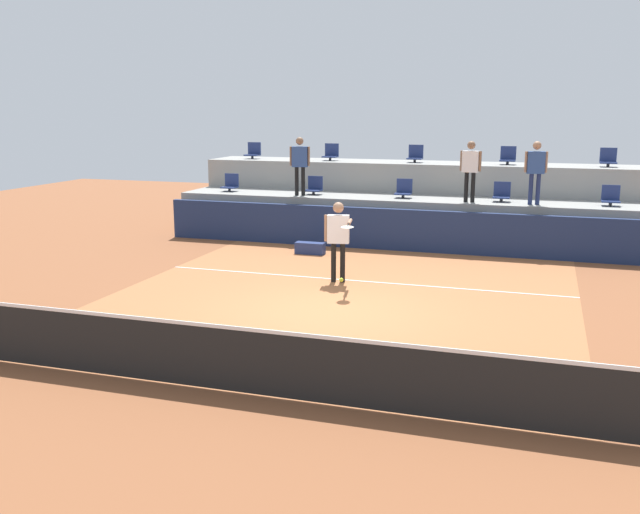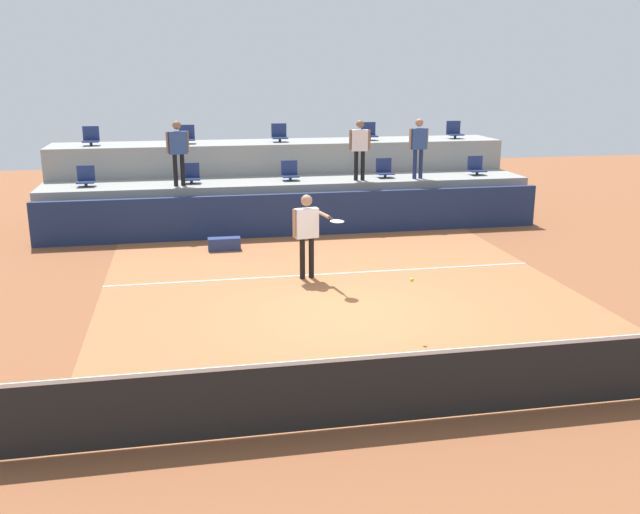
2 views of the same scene
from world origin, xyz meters
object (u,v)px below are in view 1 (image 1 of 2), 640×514
object	(u,v)px
spectator_in_grey	(536,167)
tennis_ball	(341,280)
stadium_chair_lower_right	(502,193)
stadium_chair_upper_far_left	(253,152)
stadium_chair_upper_right	(508,157)
stadium_chair_lower_left	(314,187)
stadium_chair_lower_far_right	(611,197)
stadium_chair_upper_left	(331,153)
stadium_chair_upper_center	(415,155)
tennis_player	(338,234)
spectator_leaning_on_rail	(470,166)
stadium_chair_lower_far_left	(231,184)
spectator_in_white	(300,161)
equipment_bag	(310,248)
stadium_chair_upper_far_right	(608,159)
stadium_chair_lower_center	(404,190)

from	to	relation	value
spectator_in_grey	tennis_ball	xyz separation A→B (m)	(-2.82, -8.12, -1.27)
stadium_chair_lower_right	stadium_chair_upper_far_left	bearing A→B (deg)	167.19
stadium_chair_lower_right	stadium_chair_upper_right	distance (m)	1.99
stadium_chair_lower_left	stadium_chair_lower_far_right	xyz separation A→B (m)	(7.95, 0.00, 0.00)
stadium_chair_upper_left	tennis_ball	distance (m)	10.91
stadium_chair_upper_center	stadium_chair_upper_right	size ratio (longest dim) A/B	1.00
stadium_chair_lower_left	stadium_chair_upper_far_left	distance (m)	3.33
tennis_player	spectator_leaning_on_rail	world-z (taller)	spectator_leaning_on_rail
spectator_in_grey	tennis_ball	world-z (taller)	spectator_in_grey
stadium_chair_lower_far_right	stadium_chair_lower_far_left	bearing A→B (deg)	180.00
spectator_in_white	tennis_player	bearing A→B (deg)	-61.73
stadium_chair_upper_left	stadium_chair_upper_center	distance (m)	2.64
stadium_chair_lower_far_left	stadium_chair_upper_right	distance (m)	8.17
stadium_chair_lower_far_left	spectator_in_grey	bearing A→B (deg)	-2.52
tennis_player	equipment_bag	world-z (taller)	tennis_player
stadium_chair_lower_left	tennis_ball	xyz separation A→B (m)	(3.27, -8.51, -0.52)
stadium_chair_lower_far_left	stadium_chair_upper_left	bearing A→B (deg)	34.67
stadium_chair_lower_far_right	spectator_in_white	world-z (taller)	spectator_in_white
stadium_chair_upper_left	spectator_in_grey	size ratio (longest dim) A/B	0.32
stadium_chair_upper_left	tennis_ball	size ratio (longest dim) A/B	7.65
stadium_chair_upper_far_left	spectator_leaning_on_rail	size ratio (longest dim) A/B	0.32
stadium_chair_upper_center	stadium_chair_upper_far_right	size ratio (longest dim) A/B	1.00
stadium_chair_lower_center	stadium_chair_upper_left	size ratio (longest dim) A/B	1.00
tennis_player	spectator_in_white	distance (m)	5.43
stadium_chair_upper_center	tennis_player	world-z (taller)	stadium_chair_upper_center
stadium_chair_upper_left	spectator_leaning_on_rail	world-z (taller)	spectator_leaning_on_rail
stadium_chair_lower_right	tennis_ball	distance (m)	8.75
stadium_chair_upper_far_right	stadium_chair_lower_right	bearing A→B (deg)	-146.34
stadium_chair_upper_far_right	spectator_in_grey	size ratio (longest dim) A/B	0.32
spectator_in_white	stadium_chair_lower_far_left	bearing A→B (deg)	170.71
stadium_chair_lower_left	tennis_ball	world-z (taller)	stadium_chair_lower_left
stadium_chair_lower_far_left	stadium_chair_upper_far_left	xyz separation A→B (m)	(-0.01, 1.80, 0.85)
stadium_chair_upper_right	spectator_in_grey	world-z (taller)	spectator_in_grey
stadium_chair_upper_far_left	tennis_ball	size ratio (longest dim) A/B	7.65
stadium_chair_lower_right	spectator_in_grey	distance (m)	1.18
stadium_chair_lower_far_left	stadium_chair_upper_far_right	size ratio (longest dim) A/B	1.00
stadium_chair_lower_left	stadium_chair_upper_far_right	xyz separation A→B (m)	(7.96, 1.80, 0.85)
stadium_chair_lower_far_left	spectator_leaning_on_rail	distance (m)	7.15
spectator_in_white	equipment_bag	xyz separation A→B (m)	(0.97, -2.00, -2.09)
stadium_chair_lower_far_right	stadium_chair_upper_left	xyz separation A→B (m)	(-8.00, 1.80, 0.85)
stadium_chair_lower_center	spectator_in_grey	bearing A→B (deg)	-6.31
spectator_in_grey	tennis_ball	bearing A→B (deg)	-109.12
stadium_chair_upper_center	spectator_in_grey	distance (m)	4.12
stadium_chair_upper_far_right	tennis_ball	distance (m)	11.41
stadium_chair_upper_left	tennis_ball	bearing A→B (deg)	-72.15
stadium_chair_lower_right	stadium_chair_lower_far_right	world-z (taller)	same
spectator_leaning_on_rail	stadium_chair_upper_center	bearing A→B (deg)	130.32
stadium_chair_lower_far_left	equipment_bag	world-z (taller)	stadium_chair_lower_far_left
stadium_chair_lower_far_left	stadium_chair_upper_left	size ratio (longest dim) A/B	1.00
stadium_chair_lower_far_left	stadium_chair_lower_left	distance (m)	2.65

